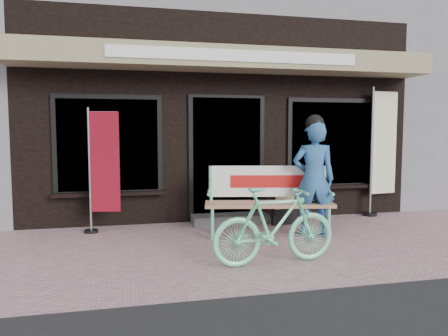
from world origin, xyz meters
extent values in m
plane|color=#B38992|center=(0.00, 0.00, 0.00)|extent=(70.00, 70.00, 0.00)
cube|color=black|center=(0.00, 5.00, 1.80)|extent=(7.00, 6.00, 3.60)
cube|color=#918B62|center=(0.00, 1.65, 2.75)|extent=(7.00, 0.80, 0.35)
cube|color=white|center=(0.00, 1.24, 2.75)|extent=(4.00, 0.02, 0.18)
cube|color=black|center=(0.00, 1.98, 1.10)|extent=(1.20, 0.06, 2.10)
cube|color=black|center=(0.00, 1.97, 1.10)|extent=(1.35, 0.04, 2.20)
cube|color=black|center=(-2.00, 1.98, 1.35)|extent=(1.60, 0.06, 1.50)
cube|color=black|center=(2.00, 1.98, 1.35)|extent=(1.60, 0.06, 1.50)
cube|color=black|center=(-2.00, 1.97, 1.35)|extent=(1.75, 0.04, 1.65)
cube|color=black|center=(2.00, 1.97, 1.35)|extent=(1.75, 0.04, 1.65)
cube|color=black|center=(-2.00, 1.92, 0.55)|extent=(1.80, 0.18, 0.06)
cube|color=black|center=(2.00, 1.92, 0.55)|extent=(1.80, 0.18, 0.06)
cube|color=#59595B|center=(0.00, 1.75, 0.07)|extent=(1.30, 0.45, 0.15)
cylinder|color=#73E2AD|center=(-0.52, 0.73, 0.22)|extent=(0.06, 0.06, 0.45)
cylinder|color=#73E2AD|center=(-0.43, 1.14, 0.22)|extent=(0.06, 0.06, 0.45)
cylinder|color=#73E2AD|center=(1.16, 0.37, 0.22)|extent=(0.06, 0.06, 0.45)
cylinder|color=#73E2AD|center=(1.25, 0.79, 0.22)|extent=(0.06, 0.06, 0.45)
cube|color=#AA7B5D|center=(0.37, 0.76, 0.48)|extent=(1.99, 0.87, 0.05)
cylinder|color=#73E2AD|center=(-0.45, 1.15, 0.75)|extent=(0.06, 0.06, 0.59)
cylinder|color=#73E2AD|center=(1.27, 0.79, 0.75)|extent=(0.06, 0.06, 0.59)
cube|color=white|center=(0.41, 0.99, 0.80)|extent=(1.79, 0.42, 0.48)
cube|color=#B21414|center=(0.41, 0.96, 0.80)|extent=(1.13, 0.25, 0.19)
cylinder|color=#73E2AD|center=(-0.52, 0.95, 0.66)|extent=(0.14, 0.47, 0.04)
cylinder|color=#73E2AD|center=(1.26, 0.57, 0.66)|extent=(0.14, 0.47, 0.04)
imported|color=#2A5A93|center=(1.02, 0.61, 0.86)|extent=(0.72, 0.56, 1.72)
sphere|color=black|center=(1.02, 0.61, 1.69)|extent=(0.34, 0.34, 0.28)
imported|color=#73E2AD|center=(-0.03, -0.59, 0.47)|extent=(1.58, 0.55, 0.93)
cylinder|color=gray|center=(-2.28, 1.56, 0.97)|extent=(0.04, 0.04, 1.94)
cylinder|color=gray|center=(-2.06, 1.53, 1.87)|extent=(0.44, 0.10, 0.02)
cube|color=maroon|center=(-2.04, 1.52, 1.10)|extent=(0.44, 0.10, 1.55)
cylinder|color=black|center=(-2.28, 1.56, 0.02)|extent=(0.25, 0.25, 0.04)
cylinder|color=gray|center=(2.71, 1.80, 1.19)|extent=(0.04, 0.04, 2.38)
cylinder|color=gray|center=(2.98, 1.84, 2.30)|extent=(0.54, 0.11, 0.03)
cube|color=beige|center=(3.00, 1.84, 1.35)|extent=(0.54, 0.12, 1.89)
cylinder|color=black|center=(2.71, 1.80, 0.03)|extent=(0.30, 0.30, 0.05)
cube|color=black|center=(0.87, 1.43, 0.46)|extent=(0.47, 0.14, 0.92)
cube|color=beige|center=(0.88, 1.38, 0.56)|extent=(0.39, 0.07, 0.56)
camera|label=1|loc=(-1.77, -5.43, 1.61)|focal=35.00mm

